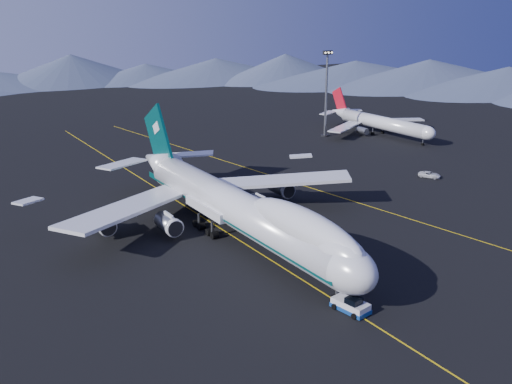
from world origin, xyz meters
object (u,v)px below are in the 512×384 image
second_jet (379,122)px  floodlight_mast (326,94)px  boeing_747 (236,207)px  pushback_tug (351,306)px  service_van (430,175)px

second_jet → floodlight_mast: 19.95m
second_jet → floodlight_mast: floodlight_mast is taller
boeing_747 → pushback_tug: bearing=-90.2°
pushback_tug → second_jet: size_ratio=0.12×
pushback_tug → second_jet: 114.81m
second_jet → service_van: (-24.67, -42.28, -3.21)m
boeing_747 → floodlight_mast: (66.54, 57.50, 7.48)m
pushback_tug → service_van: pushback_tug is taller
second_jet → service_van: second_jet is taller
boeing_747 → second_jet: (82.52, 50.10, -1.90)m
boeing_747 → floodlight_mast: bearing=40.8°
pushback_tug → second_jet: (82.64, 79.64, 3.21)m
pushback_tug → floodlight_mast: size_ratio=0.21×
boeing_747 → service_van: boeing_747 is taller
second_jet → boeing_747: bearing=-148.7°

